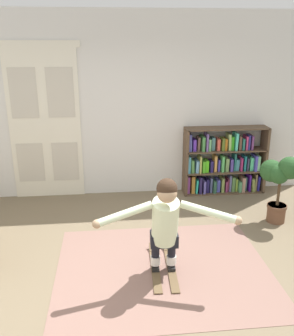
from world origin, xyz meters
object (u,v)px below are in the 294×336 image
(potted_plant, at_px, (279,179))
(person_skier, at_px, (165,220))
(skis_pair, at_px, (163,266))
(bookshelf, at_px, (223,164))

(potted_plant, relative_size, person_skier, 0.67)
(person_skier, bearing_deg, skis_pair, 87.03)
(bookshelf, xyz_separation_m, person_skier, (-1.31, -2.28, 0.19))
(potted_plant, height_order, person_skier, person_skier)
(potted_plant, xyz_separation_m, skis_pair, (-1.74, -0.97, -0.63))
(skis_pair, distance_m, person_skier, 0.68)
(skis_pair, bearing_deg, potted_plant, 29.16)
(bookshelf, xyz_separation_m, skis_pair, (-1.31, -2.12, -0.48))
(skis_pair, relative_size, person_skier, 0.63)
(person_skier, bearing_deg, potted_plant, 32.93)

